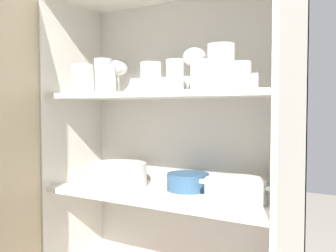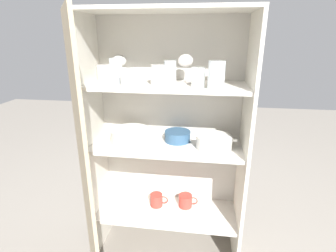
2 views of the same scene
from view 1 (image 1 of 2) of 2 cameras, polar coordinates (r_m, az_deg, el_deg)
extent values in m
cube|color=silver|center=(1.59, 2.82, -8.96)|extent=(0.91, 0.02, 1.48)
cube|color=silver|center=(1.72, -13.38, -8.15)|extent=(0.02, 0.36, 1.48)
cube|color=silver|center=(1.27, 17.30, -12.02)|extent=(0.02, 0.36, 1.48)
cube|color=silver|center=(1.44, -0.45, -9.90)|extent=(0.87, 0.32, 0.02)
cube|color=silver|center=(1.41, -0.45, 4.49)|extent=(0.87, 0.32, 0.02)
cube|color=tan|center=(1.39, -21.14, -10.81)|extent=(0.25, 0.40, 1.48)
cylinder|color=white|center=(1.41, -2.52, 7.07)|extent=(0.07, 0.07, 0.11)
cylinder|color=white|center=(1.28, 4.84, 7.35)|extent=(0.07, 0.07, 0.10)
cylinder|color=white|center=(1.44, 1.03, 7.25)|extent=(0.07, 0.07, 0.12)
cylinder|color=white|center=(1.56, -9.42, 7.14)|extent=(0.07, 0.07, 0.14)
cylinder|color=white|center=(1.20, 7.69, 8.51)|extent=(0.08, 0.08, 0.14)
cylinder|color=white|center=(1.34, 10.65, 7.10)|extent=(0.06, 0.06, 0.10)
cylinder|color=white|center=(1.44, -8.97, 6.71)|extent=(0.07, 0.07, 0.09)
cylinder|color=white|center=(1.53, -12.34, 6.71)|extent=(0.08, 0.08, 0.11)
cylinder|color=silver|center=(1.39, 3.84, 5.05)|extent=(0.06, 0.06, 0.01)
cylinder|color=silver|center=(1.39, 3.84, 6.91)|extent=(0.01, 0.01, 0.08)
ellipsoid|color=silver|center=(1.40, 3.85, 9.98)|extent=(0.08, 0.08, 0.07)
cylinder|color=white|center=(1.66, -7.22, 4.66)|extent=(0.06, 0.06, 0.01)
cylinder|color=white|center=(1.66, -7.23, 6.02)|extent=(0.01, 0.01, 0.07)
ellipsoid|color=white|center=(1.67, -7.25, 8.40)|extent=(0.08, 0.08, 0.07)
cylinder|color=white|center=(1.55, -7.45, -8.48)|extent=(0.23, 0.23, 0.01)
cylinder|color=white|center=(1.55, -7.46, -8.16)|extent=(0.23, 0.23, 0.01)
cylinder|color=white|center=(1.55, -7.46, -7.83)|extent=(0.23, 0.23, 0.01)
cylinder|color=white|center=(1.55, -7.46, -7.50)|extent=(0.23, 0.23, 0.01)
cylinder|color=white|center=(1.54, -7.46, -7.17)|extent=(0.23, 0.23, 0.01)
cylinder|color=white|center=(1.54, -7.46, -6.84)|extent=(0.23, 0.23, 0.01)
cylinder|color=white|center=(1.54, -7.47, -6.51)|extent=(0.23, 0.23, 0.01)
cylinder|color=white|center=(1.54, -7.47, -6.18)|extent=(0.23, 0.23, 0.01)
cylinder|color=white|center=(1.54, -7.47, -5.85)|extent=(0.23, 0.23, 0.01)
cylinder|color=white|center=(1.54, -7.47, -5.52)|extent=(0.23, 0.23, 0.01)
cylinder|color=#33567A|center=(1.46, 2.91, -8.08)|extent=(0.16, 0.16, 0.06)
torus|color=#33567A|center=(1.46, 2.91, -7.01)|extent=(0.15, 0.15, 0.01)
cylinder|color=white|center=(1.30, 9.75, -9.21)|extent=(0.20, 0.20, 0.08)
cube|color=white|center=(1.34, 5.25, -7.99)|extent=(0.03, 0.02, 0.01)
cube|color=white|center=(1.26, 14.56, -8.76)|extent=(0.03, 0.02, 0.01)
camera|label=2|loc=(0.65, -81.78, 28.55)|focal=28.00mm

